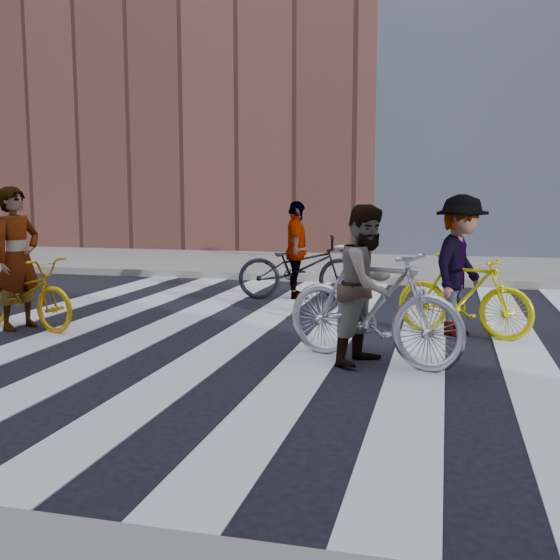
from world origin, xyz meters
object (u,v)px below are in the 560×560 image
at_px(bike_yellow_right, 463,295).
at_px(rider_right, 460,266).
at_px(bike_yellow_left, 23,293).
at_px(rider_mid, 367,285).
at_px(rider_rear, 296,250).
at_px(rider_left, 17,258).
at_px(bike_dark_rear, 299,267).
at_px(bike_silver_mid, 372,305).

xyz_separation_m(bike_yellow_right, rider_right, (-0.05, 0.00, 0.36)).
relative_size(bike_yellow_left, rider_mid, 1.09).
distance_m(rider_mid, rider_rear, 4.27).
bearing_deg(rider_right, rider_left, 119.44).
bearing_deg(rider_left, bike_yellow_right, -65.82).
xyz_separation_m(bike_yellow_left, bike_yellow_right, (5.54, 0.92, 0.04)).
height_order(rider_left, rider_mid, rider_left).
bearing_deg(rider_rear, rider_left, 125.23).
bearing_deg(bike_dark_rear, rider_left, 124.75).
relative_size(bike_yellow_right, rider_left, 0.93).
xyz_separation_m(bike_silver_mid, rider_mid, (-0.05, 0.00, 0.21)).
bearing_deg(rider_right, bike_yellow_left, 119.53).
height_order(bike_dark_rear, rider_rear, rider_rear).
xyz_separation_m(bike_yellow_left, bike_silver_mid, (4.59, -0.66, 0.14)).
bearing_deg(bike_silver_mid, bike_dark_rear, 45.46).
height_order(rider_right, rider_rear, rider_right).
bearing_deg(bike_yellow_right, rider_right, 109.99).
distance_m(rider_right, rider_rear, 3.50).
height_order(bike_yellow_left, bike_silver_mid, bike_silver_mid).
bearing_deg(bike_silver_mid, rider_rear, 46.07).
distance_m(bike_yellow_right, bike_dark_rear, 3.50).
relative_size(bike_yellow_left, bike_dark_rear, 0.88).
bearing_deg(bike_yellow_right, rider_rear, 68.20).
distance_m(bike_silver_mid, rider_right, 1.84).
bearing_deg(bike_dark_rear, bike_yellow_right, -145.12).
bearing_deg(rider_mid, bike_yellow_right, -9.34).
distance_m(bike_yellow_left, rider_left, 0.45).
relative_size(bike_yellow_right, rider_mid, 1.04).
distance_m(bike_silver_mid, bike_yellow_right, 1.84).
height_order(bike_yellow_left, rider_left, rider_left).
height_order(bike_yellow_right, rider_mid, rider_mid).
xyz_separation_m(bike_silver_mid, rider_right, (0.89, 1.58, 0.26)).
distance_m(rider_mid, rider_right, 1.84).
bearing_deg(rider_mid, bike_yellow_left, 104.56).
bearing_deg(rider_mid, rider_right, -8.02).
bearing_deg(rider_left, rider_mid, -83.36).
height_order(rider_left, rider_right, rider_left).
xyz_separation_m(rider_left, rider_mid, (4.59, -0.66, -0.10)).
relative_size(bike_dark_rear, rider_right, 1.17).
distance_m(bike_dark_rear, rider_rear, 0.29).
bearing_deg(rider_rear, rider_right, -145.12).
xyz_separation_m(bike_yellow_right, rider_left, (-5.59, -0.92, 0.41)).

